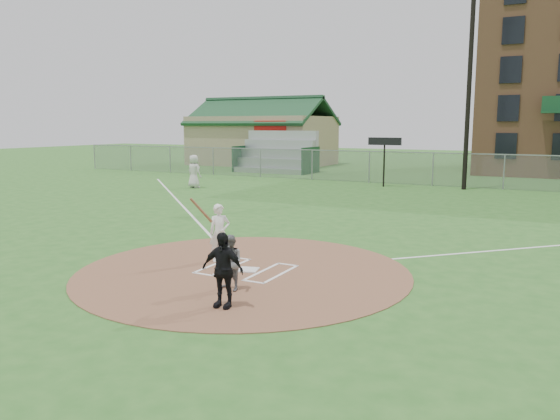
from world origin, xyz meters
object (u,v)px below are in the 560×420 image
at_px(umpire, 223,270).
at_px(ondeck_player, 194,171).
at_px(home_plate, 248,270).
at_px(catcher, 230,263).
at_px(batter_at_plate, 219,233).

distance_m(umpire, ondeck_player, 21.58).
xyz_separation_m(home_plate, ondeck_player, (-12.28, 14.39, 0.93)).
bearing_deg(home_plate, umpire, -69.65).
distance_m(home_plate, catcher, 1.80).
height_order(ondeck_player, batter_at_plate, ondeck_player).
height_order(home_plate, catcher, catcher).
xyz_separation_m(catcher, batter_at_plate, (-1.68, 2.08, 0.16)).
xyz_separation_m(ondeck_player, batter_at_plate, (11.11, -13.93, -0.16)).
distance_m(home_plate, batter_at_plate, 1.48).
distance_m(ondeck_player, batter_at_plate, 17.81).
bearing_deg(batter_at_plate, catcher, -51.10).
distance_m(home_plate, ondeck_player, 18.94).
height_order(umpire, batter_at_plate, batter_at_plate).
relative_size(home_plate, batter_at_plate, 0.27).
bearing_deg(home_plate, catcher, -72.59).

